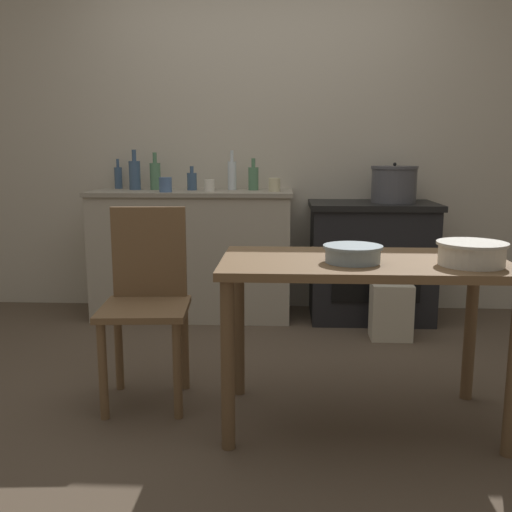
% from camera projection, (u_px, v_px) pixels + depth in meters
% --- Properties ---
extents(ground_plane, '(14.00, 14.00, 0.00)m').
position_uv_depth(ground_plane, '(251.00, 385.00, 2.93)').
color(ground_plane, brown).
extents(wall_back, '(8.00, 0.07, 2.55)m').
position_uv_depth(wall_back, '(264.00, 139.00, 4.26)').
color(wall_back, beige).
rests_on(wall_back, ground_plane).
extents(counter_cabinet, '(1.43, 0.56, 0.91)m').
position_uv_depth(counter_cabinet, '(193.00, 253.00, 4.14)').
color(counter_cabinet, '#B2A893').
rests_on(counter_cabinet, ground_plane).
extents(stove, '(0.88, 0.59, 0.83)m').
position_uv_depth(stove, '(371.00, 260.00, 4.07)').
color(stove, black).
rests_on(stove, ground_plane).
extents(work_table, '(1.21, 0.63, 0.73)m').
position_uv_depth(work_table, '(363.00, 284.00, 2.43)').
color(work_table, brown).
rests_on(work_table, ground_plane).
extents(chair, '(0.43, 0.43, 0.92)m').
position_uv_depth(chair, '(147.00, 298.00, 2.71)').
color(chair, brown).
rests_on(chair, ground_plane).
extents(flour_sack, '(0.26, 0.18, 0.36)m').
position_uv_depth(flour_sack, '(391.00, 311.00, 3.64)').
color(flour_sack, beige).
rests_on(flour_sack, ground_plane).
extents(stock_pot, '(0.32, 0.32, 0.28)m').
position_uv_depth(stock_pot, '(394.00, 184.00, 3.97)').
color(stock_pot, '#4C4C51').
rests_on(stock_pot, stove).
extents(mixing_bowl_large, '(0.24, 0.24, 0.07)m').
position_uv_depth(mixing_bowl_large, '(353.00, 253.00, 2.34)').
color(mixing_bowl_large, '#93A8B2').
rests_on(mixing_bowl_large, work_table).
extents(mixing_bowl_small, '(0.28, 0.28, 0.09)m').
position_uv_depth(mixing_bowl_small, '(472.00, 252.00, 2.28)').
color(mixing_bowl_small, silver).
rests_on(mixing_bowl_small, work_table).
extents(bottle_far_left, '(0.07, 0.07, 0.23)m').
position_uv_depth(bottle_far_left, '(253.00, 178.00, 4.09)').
color(bottle_far_left, '#517F5B').
rests_on(bottle_far_left, counter_cabinet).
extents(bottle_left, '(0.08, 0.08, 0.27)m').
position_uv_depth(bottle_left, '(155.00, 175.00, 4.13)').
color(bottle_left, '#517F5B').
rests_on(bottle_left, counter_cabinet).
extents(bottle_mid_left, '(0.07, 0.07, 0.17)m').
position_uv_depth(bottle_mid_left, '(192.00, 181.00, 4.08)').
color(bottle_mid_left, '#3D5675').
rests_on(bottle_mid_left, counter_cabinet).
extents(bottle_center_left, '(0.06, 0.06, 0.28)m').
position_uv_depth(bottle_center_left, '(232.00, 175.00, 4.10)').
color(bottle_center_left, silver).
rests_on(bottle_center_left, counter_cabinet).
extents(bottle_center, '(0.08, 0.08, 0.29)m').
position_uv_depth(bottle_center, '(135.00, 174.00, 4.12)').
color(bottle_center, '#3D5675').
rests_on(bottle_center, counter_cabinet).
extents(bottle_center_right, '(0.06, 0.06, 0.22)m').
position_uv_depth(bottle_center_right, '(118.00, 177.00, 4.26)').
color(bottle_center_right, '#3D5675').
rests_on(bottle_center_right, counter_cabinet).
extents(cup_mid_right, '(0.09, 0.09, 0.10)m').
position_uv_depth(cup_mid_right, '(165.00, 185.00, 3.89)').
color(cup_mid_right, '#4C6B99').
rests_on(cup_mid_right, counter_cabinet).
extents(cup_right, '(0.07, 0.07, 0.08)m').
position_uv_depth(cup_right, '(209.00, 186.00, 3.96)').
color(cup_right, silver).
rests_on(cup_right, counter_cabinet).
extents(cup_far_right, '(0.08, 0.08, 0.09)m').
position_uv_depth(cup_far_right, '(275.00, 185.00, 3.95)').
color(cup_far_right, beige).
rests_on(cup_far_right, counter_cabinet).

